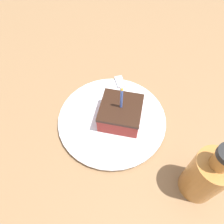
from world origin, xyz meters
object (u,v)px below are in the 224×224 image
(plate, at_px, (112,119))
(bottle, at_px, (206,175))
(cake_slice, at_px, (120,113))
(fork, at_px, (126,97))

(plate, height_order, bottle, bottle)
(cake_slice, bearing_deg, fork, 87.28)
(plate, xyz_separation_m, cake_slice, (0.02, 0.00, 0.04))
(cake_slice, bearing_deg, bottle, -33.56)
(plate, distance_m, cake_slice, 0.04)
(bottle, bearing_deg, plate, 149.15)
(fork, distance_m, bottle, 0.29)
(cake_slice, distance_m, fork, 0.08)
(bottle, bearing_deg, cake_slice, 146.44)
(bottle, bearing_deg, fork, 133.41)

